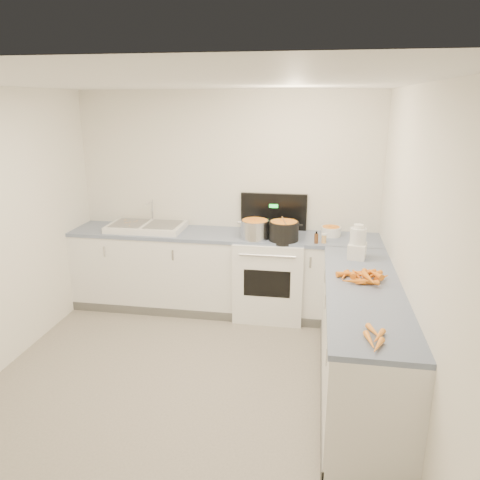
% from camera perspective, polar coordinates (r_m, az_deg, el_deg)
% --- Properties ---
extents(floor, '(3.50, 4.00, 0.00)m').
position_cam_1_polar(floor, '(4.19, -6.87, -18.12)').
color(floor, gray).
rests_on(floor, ground).
extents(ceiling, '(3.50, 4.00, 0.00)m').
position_cam_1_polar(ceiling, '(3.45, -8.37, 18.48)').
color(ceiling, white).
rests_on(ceiling, ground).
extents(wall_back, '(3.50, 0.00, 2.50)m').
position_cam_1_polar(wall_back, '(5.51, -1.55, 4.79)').
color(wall_back, white).
rests_on(wall_back, ground).
extents(wall_front, '(3.50, 0.00, 2.50)m').
position_cam_1_polar(wall_front, '(2.00, -25.25, -19.53)').
color(wall_front, white).
rests_on(wall_front, ground).
extents(wall_right, '(0.00, 4.00, 2.50)m').
position_cam_1_polar(wall_right, '(3.55, 20.64, -3.00)').
color(wall_right, white).
rests_on(wall_right, ground).
extents(counter_back, '(3.50, 0.62, 0.94)m').
position_cam_1_polar(counter_back, '(5.44, -2.09, -3.92)').
color(counter_back, white).
rests_on(counter_back, ground).
extents(counter_right, '(0.62, 2.20, 0.94)m').
position_cam_1_polar(counter_right, '(4.09, 14.53, -11.78)').
color(counter_right, white).
rests_on(counter_right, ground).
extents(stove, '(0.76, 0.65, 1.36)m').
position_cam_1_polar(stove, '(5.35, 3.68, -4.27)').
color(stove, white).
rests_on(stove, ground).
extents(sink, '(0.86, 0.52, 0.31)m').
position_cam_1_polar(sink, '(5.53, -11.32, 1.62)').
color(sink, white).
rests_on(sink, counter_back).
extents(steel_pot, '(0.41, 0.41, 0.23)m').
position_cam_1_polar(steel_pot, '(5.06, 1.82, 1.20)').
color(steel_pot, silver).
rests_on(steel_pot, stove).
extents(black_pot, '(0.36, 0.36, 0.23)m').
position_cam_1_polar(black_pot, '(5.02, 5.35, 0.99)').
color(black_pot, black).
rests_on(black_pot, stove).
extents(wooden_spoon, '(0.08, 0.33, 0.01)m').
position_cam_1_polar(wooden_spoon, '(4.99, 5.39, 2.36)').
color(wooden_spoon, '#AD7A47').
rests_on(wooden_spoon, black_pot).
extents(mixing_bowl, '(0.28, 0.28, 0.10)m').
position_cam_1_polar(mixing_bowl, '(5.27, 11.02, 1.05)').
color(mixing_bowl, white).
rests_on(mixing_bowl, counter_back).
extents(extract_bottle, '(0.04, 0.04, 0.10)m').
position_cam_1_polar(extract_bottle, '(4.96, 9.28, 0.18)').
color(extract_bottle, '#593319').
rests_on(extract_bottle, counter_back).
extents(spice_jar, '(0.05, 0.05, 0.09)m').
position_cam_1_polar(spice_jar, '(4.99, 10.19, 0.12)').
color(spice_jar, '#E5B266').
rests_on(spice_jar, counter_back).
extents(food_processor, '(0.19, 0.22, 0.33)m').
position_cam_1_polar(food_processor, '(4.55, 14.14, -0.45)').
color(food_processor, white).
rests_on(food_processor, counter_right).
extents(carrot_pile, '(0.45, 0.40, 0.09)m').
position_cam_1_polar(carrot_pile, '(4.05, 14.74, -4.23)').
color(carrot_pile, orange).
rests_on(carrot_pile, counter_right).
extents(peeled_carrots, '(0.15, 0.35, 0.04)m').
position_cam_1_polar(peeled_carrots, '(3.09, 16.13, -11.43)').
color(peeled_carrots, orange).
rests_on(peeled_carrots, counter_right).
extents(peelings, '(0.19, 0.28, 0.01)m').
position_cam_1_polar(peelings, '(5.64, -13.34, 2.19)').
color(peelings, tan).
rests_on(peelings, sink).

